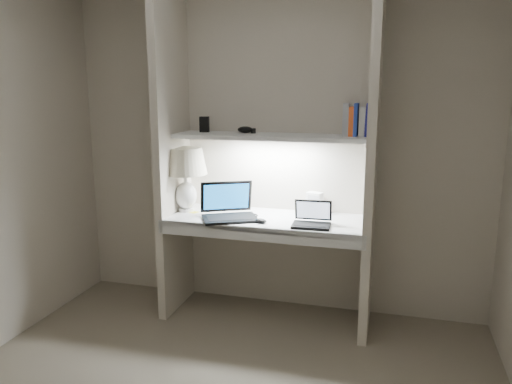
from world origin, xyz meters
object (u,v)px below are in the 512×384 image
(book_row, at_px, (359,121))
(laptop_netbook, at_px, (312,220))
(table_lamp, at_px, (185,169))
(laptop_main, at_px, (228,210))
(speaker, at_px, (314,203))

(book_row, bearing_deg, laptop_netbook, -134.28)
(table_lamp, relative_size, laptop_netbook, 1.83)
(laptop_main, height_order, book_row, book_row)
(laptop_main, xyz_separation_m, laptop_netbook, (0.62, -0.05, -0.02))
(table_lamp, height_order, speaker, table_lamp)
(laptop_main, relative_size, book_row, 2.15)
(table_lamp, distance_m, speaker, 1.01)
(laptop_netbook, bearing_deg, speaker, 93.61)
(laptop_netbook, bearing_deg, laptop_main, 173.21)
(speaker, bearing_deg, laptop_netbook, -66.21)
(laptop_main, relative_size, laptop_netbook, 1.83)
(laptop_netbook, distance_m, speaker, 0.35)
(laptop_main, xyz_separation_m, book_row, (0.89, 0.23, 0.65))
(speaker, relative_size, book_row, 0.70)
(laptop_netbook, distance_m, book_row, 0.77)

